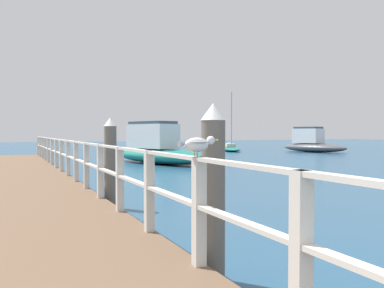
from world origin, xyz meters
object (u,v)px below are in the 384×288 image
Objects in this scene: boat_1 at (312,144)px; boat_4 at (231,148)px; dock_piling_near at (213,192)px; dock_piling_far at (110,163)px; seagull_foreground at (197,144)px; boat_0 at (158,149)px.

boat_4 reaches higher than boat_1.
dock_piling_near and dock_piling_far have the same top height.
boat_1 is (22.49, 25.04, -0.31)m from dock_piling_near.
dock_piling_near is 4.38× the size of seagull_foreground.
seagull_foreground is 0.06× the size of boat_0.
boat_1 is (16.85, 7.19, -0.05)m from boat_0.
dock_piling_near reaches higher than seagull_foreground.
boat_0 is at bearing 72.46° from dock_piling_near.
boat_1 reaches higher than dock_piling_far.
boat_0 is 1.52× the size of boat_4.
dock_piling_far is 30.00m from boat_1.
boat_1 reaches higher than dock_piling_near.
boat_4 reaches higher than dock_piling_far.
boat_0 is (5.64, 12.66, -0.27)m from dock_piling_far.
seagull_foreground is at bearing -127.24° from boat_0.
boat_0 is 1.25× the size of boat_1.
seagull_foreground is 19.20m from boat_0.
boat_0 is at bearing 154.66° from seagull_foreground.
dock_piling_far is 0.39× the size of boat_4.
dock_piling_near is 0.26× the size of boat_0.
seagull_foreground is at bearing 75.58° from boat_4.
dock_piling_far is 5.60m from seagull_foreground.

